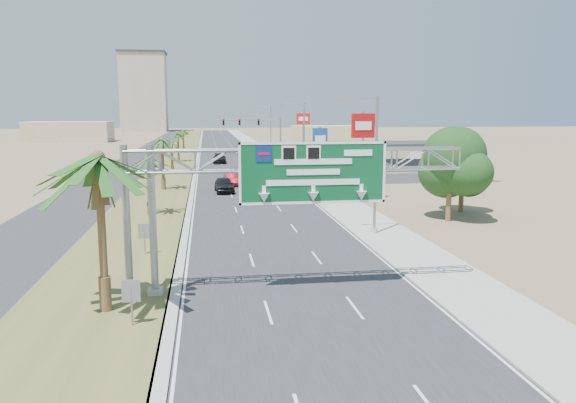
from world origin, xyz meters
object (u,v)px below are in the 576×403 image
Objects in this scene: palm_near at (98,159)px; pole_sign_blue at (320,141)px; car_far at (220,159)px; pole_sign_red_far at (303,123)px; car_mid_lane at (232,179)px; signal_mast at (268,138)px; store_building at (381,157)px; car_left_lane at (224,185)px; car_right_lane at (250,165)px; sign_gantry at (280,171)px; pole_sign_red_near at (363,131)px.

palm_near is 52.36m from pole_sign_blue.
pole_sign_red_far reaches higher than car_far.
pole_sign_blue reaches higher than car_mid_lane.
signal_mast is 18.08m from store_building.
car_right_lane is (4.87, 25.33, -0.17)m from car_left_lane.
car_right_lane is 0.86× the size of car_far.
store_building is 3.73× the size of car_right_lane.
palm_near reaches higher than sign_gantry.
car_mid_lane is (-0.44, 41.61, -5.33)m from sign_gantry.
pole_sign_red_near is at bearing 55.65° from palm_near.
pole_sign_blue reaches higher than store_building.
pole_sign_red_far is (0.88, 18.32, 1.98)m from pole_sign_blue.
car_left_lane is 16.94m from pole_sign_red_near.
pole_sign_blue reaches higher than car_left_lane.
car_right_lane is at bearing -158.08° from signal_mast.
palm_near is 69.90m from pole_sign_red_far.
sign_gantry is at bearing -90.65° from car_left_lane.
pole_sign_red_far reaches higher than sign_gantry.
car_left_lane is 25.80m from car_right_lane.
car_mid_lane is at bearing -103.70° from car_right_lane.
sign_gantry is 3.38× the size of car_left_lane.
car_far is (6.91, 73.74, -6.12)m from palm_near.
car_left_lane is at bearing 149.22° from pole_sign_red_near.
palm_near reaches higher than store_building.
car_left_lane is at bearing -107.57° from car_mid_lane.
car_mid_lane is 0.64× the size of pole_sign_blue.
pole_sign_red_far is (14.01, 29.38, 6.18)m from car_left_lane.
signal_mast reaches higher than car_mid_lane.
sign_gantry is 72.02m from car_far.
signal_mast is 1.15× the size of pole_sign_red_near.
pole_sign_blue is at bearing 15.93° from car_mid_lane.
pole_sign_red_near is (-11.13, -28.63, 5.03)m from store_building.
car_mid_lane is 13.64m from pole_sign_blue.
car_left_lane is at bearing 80.12° from palm_near.
store_building is 14.73m from pole_sign_red_far.
signal_mast is at bearing 65.32° from car_mid_lane.
signal_mast is (6.23, 62.05, -1.21)m from sign_gantry.
car_left_lane is at bearing -106.49° from signal_mast.
store_building is 3.63× the size of car_left_lane.
car_mid_lane is at bearing -108.08° from signal_mast.
pole_sign_red_far is (13.62, -6.93, 6.21)m from car_far.
car_mid_lane is 0.79× the size of car_far.
pole_sign_red_near is (5.69, -34.61, 2.18)m from signal_mast.
car_left_lane is (-7.85, -26.53, -4.01)m from signal_mast.
palm_near is at bearing -103.13° from car_right_lane.
car_mid_lane is at bearing -118.86° from pole_sign_red_far.
car_far is 46.70m from pole_sign_red_near.
signal_mast reaches higher than sign_gantry.
pole_sign_red_far is at bearing 21.02° from car_right_lane.
sign_gantry is at bearing -95.90° from car_right_lane.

